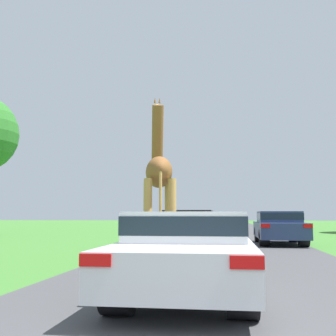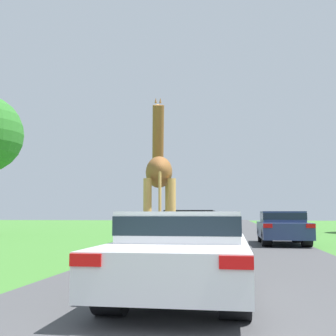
# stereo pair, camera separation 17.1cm
# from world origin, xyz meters

# --- Properties ---
(road) EXTENTS (6.43, 120.00, 0.00)m
(road) POSITION_xyz_m (0.00, 30.00, 0.00)
(road) COLOR #424244
(road) RESTS_ON ground
(giraffe_near_road) EXTENTS (1.09, 2.73, 4.56)m
(giraffe_near_road) POSITION_xyz_m (-1.58, 8.97, 2.15)
(giraffe_near_road) COLOR tan
(giraffe_near_road) RESTS_ON ground
(car_lead_maroon) EXTENTS (1.84, 4.50, 1.24)m
(car_lead_maroon) POSITION_xyz_m (-0.44, 4.77, 0.69)
(car_lead_maroon) COLOR silver
(car_lead_maroon) RESTS_ON ground
(car_queue_right) EXTENTS (1.80, 4.78, 1.27)m
(car_queue_right) POSITION_xyz_m (-2.07, 19.96, 0.69)
(car_queue_right) COLOR silver
(car_queue_right) RESTS_ON ground
(car_queue_left) EXTENTS (1.81, 4.20, 1.32)m
(car_queue_left) POSITION_xyz_m (2.26, 15.97, 0.71)
(car_queue_left) COLOR navy
(car_queue_left) RESTS_ON ground
(car_far_ahead) EXTENTS (1.75, 4.11, 1.34)m
(car_far_ahead) POSITION_xyz_m (-1.12, 12.68, 0.73)
(car_far_ahead) COLOR black
(car_far_ahead) RESTS_ON ground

